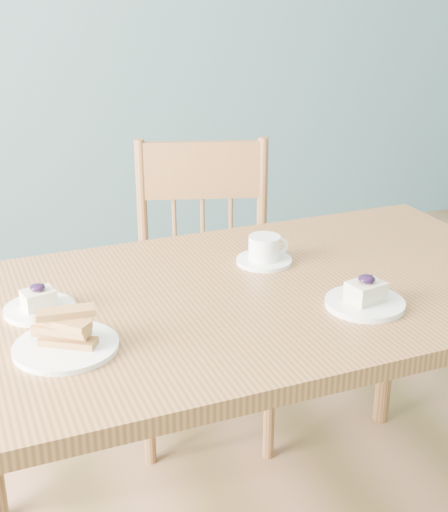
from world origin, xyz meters
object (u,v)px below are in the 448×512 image
object	(u,v)px
cheesecake_plate_far	(39,305)
dining_table	(256,317)
dining_chair	(205,291)
cheesecake_plate_near	(365,298)
biscotti_plate	(65,338)
coffee_cup	(265,251)

from	to	relation	value
cheesecake_plate_far	dining_table	bearing A→B (deg)	-5.02
dining_chair	cheesecake_plate_near	size ratio (longest dim) A/B	5.40
biscotti_plate	coffee_cup	bearing A→B (deg)	27.84
dining_chair	coffee_cup	bearing A→B (deg)	-72.02
dining_chair	coffee_cup	size ratio (longest dim) A/B	6.75
dining_chair	cheesecake_plate_near	world-z (taller)	dining_chair
dining_chair	cheesecake_plate_far	size ratio (longest dim) A/B	6.17
dining_table	cheesecake_plate_far	distance (m)	0.51
dining_chair	cheesecake_plate_far	distance (m)	0.84
cheesecake_plate_near	biscotti_plate	distance (m)	0.67
dining_table	dining_chair	bearing A→B (deg)	81.22
dining_chair	coffee_cup	xyz separation A→B (m)	(0.02, -0.45, 0.31)
dining_table	coffee_cup	xyz separation A→B (m)	(0.08, 0.14, 0.11)
dining_table	cheesecake_plate_far	bearing A→B (deg)	171.83
dining_table	coffee_cup	distance (m)	0.20
cheesecake_plate_far	dining_chair	bearing A→B (deg)	44.36
cheesecake_plate_near	cheesecake_plate_far	bearing A→B (deg)	162.98
dining_table	dining_chair	xyz separation A→B (m)	(0.06, 0.59, -0.20)
dining_chair	biscotti_plate	size ratio (longest dim) A/B	4.60
biscotti_plate	cheesecake_plate_far	bearing A→B (deg)	99.69
dining_table	cheesecake_plate_far	size ratio (longest dim) A/B	9.42
coffee_cup	biscotti_plate	world-z (taller)	biscotti_plate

